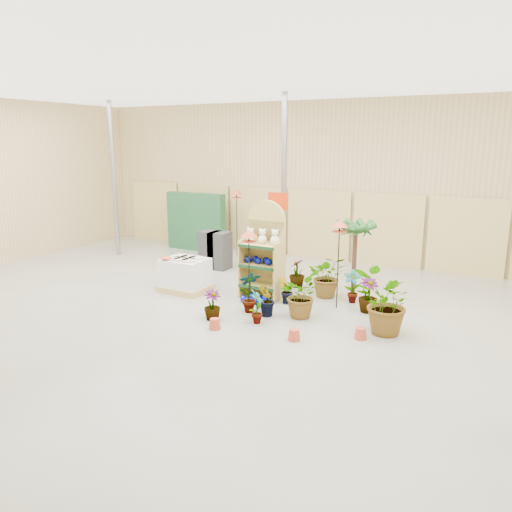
% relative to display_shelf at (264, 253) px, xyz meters
% --- Properties ---
extents(room, '(15.20, 12.10, 4.70)m').
position_rel_display_shelf_xyz_m(room, '(-0.29, -1.00, 1.24)').
color(room, gray).
rests_on(room, ground).
extents(display_shelf, '(0.90, 0.56, 2.13)m').
position_rel_display_shelf_xyz_m(display_shelf, '(0.00, 0.00, 0.00)').
color(display_shelf, '#AC944C').
rests_on(display_shelf, ground).
extents(teddy_bears, '(0.78, 0.20, 0.33)m').
position_rel_display_shelf_xyz_m(teddy_bears, '(0.02, -0.10, 0.37)').
color(teddy_bears, white).
rests_on(teddy_bears, display_shelf).
extents(gazing_balls_shelf, '(0.78, 0.27, 0.15)m').
position_rel_display_shelf_xyz_m(gazing_balls_shelf, '(0.00, -0.12, -0.14)').
color(gazing_balls_shelf, '#030C81').
rests_on(gazing_balls_shelf, display_shelf).
extents(gazing_balls_floor, '(0.63, 0.39, 0.15)m').
position_rel_display_shelf_xyz_m(gazing_balls_floor, '(0.06, -0.51, -0.90)').
color(gazing_balls_floor, '#030C81').
rests_on(gazing_balls_floor, ground).
extents(pallet_stack, '(1.08, 0.91, 0.79)m').
position_rel_display_shelf_xyz_m(pallet_stack, '(-1.79, -0.49, -0.59)').
color(pallet_stack, tan).
rests_on(pallet_stack, ground).
extents(charcoal_planters, '(0.80, 0.50, 1.00)m').
position_rel_display_shelf_xyz_m(charcoal_planters, '(-2.32, 1.61, -0.48)').
color(charcoal_planters, black).
rests_on(charcoal_planters, ground).
extents(trellis_stock, '(2.00, 0.30, 1.80)m').
position_rel_display_shelf_xyz_m(trellis_stock, '(-4.09, 3.29, -0.08)').
color(trellis_stock, '#1D4D2B').
rests_on(trellis_stock, ground).
extents(offer_sign, '(0.50, 0.08, 2.20)m').
position_rel_display_shelf_xyz_m(offer_sign, '(-0.19, 1.07, 0.59)').
color(offer_sign, gray).
rests_on(offer_sign, ground).
extents(bird_table_front, '(0.34, 0.34, 1.65)m').
position_rel_display_shelf_xyz_m(bird_table_front, '(0.12, -0.93, 0.55)').
color(bird_table_front, black).
rests_on(bird_table_front, ground).
extents(bird_table_right, '(0.34, 0.34, 1.84)m').
position_rel_display_shelf_xyz_m(bird_table_right, '(1.69, -0.01, 0.73)').
color(bird_table_right, black).
rests_on(bird_table_right, ground).
extents(bird_table_back, '(0.34, 0.34, 2.00)m').
position_rel_display_shelf_xyz_m(bird_table_back, '(-2.46, 3.02, 0.89)').
color(bird_table_back, black).
rests_on(bird_table_back, ground).
extents(palm, '(0.70, 0.70, 1.75)m').
position_rel_display_shelf_xyz_m(palm, '(1.66, 1.21, 0.52)').
color(palm, '#43291D').
rests_on(palm, ground).
extents(potted_plant_0, '(0.54, 0.54, 0.87)m').
position_rel_display_shelf_xyz_m(potted_plant_0, '(0.23, -1.09, -0.54)').
color(potted_plant_0, '#1E501E').
rests_on(potted_plant_0, ground).
extents(potted_plant_1, '(0.45, 0.48, 0.69)m').
position_rel_display_shelf_xyz_m(potted_plant_1, '(0.66, -1.17, -0.63)').
color(potted_plant_1, '#1E501E').
rests_on(potted_plant_1, ground).
extents(potted_plant_2, '(0.86, 0.94, 0.91)m').
position_rel_display_shelf_xyz_m(potted_plant_2, '(1.22, -0.86, -0.52)').
color(potted_plant_2, '#1E501E').
rests_on(potted_plant_2, ground).
extents(potted_plant_3, '(0.57, 0.57, 0.71)m').
position_rel_display_shelf_xyz_m(potted_plant_3, '(2.32, 0.03, -0.62)').
color(potted_plant_3, '#1E501E').
rests_on(potted_plant_3, ground).
extents(potted_plant_4, '(0.43, 0.34, 0.71)m').
position_rel_display_shelf_xyz_m(potted_plant_4, '(1.86, 0.47, -0.62)').
color(potted_plant_4, '#1E501E').
rests_on(potted_plant_4, ground).
extents(potted_plant_5, '(0.40, 0.38, 0.56)m').
position_rel_display_shelf_xyz_m(potted_plant_5, '(0.63, -0.25, -0.69)').
color(potted_plant_5, '#1E501E').
rests_on(potted_plant_5, ground).
extents(potted_plant_6, '(1.06, 1.00, 0.95)m').
position_rel_display_shelf_xyz_m(potted_plant_6, '(1.24, 0.63, -0.50)').
color(potted_plant_6, '#1E501E').
rests_on(potted_plant_6, ground).
extents(potted_plant_7, '(0.45, 0.45, 0.59)m').
position_rel_display_shelf_xyz_m(potted_plant_7, '(-0.21, -1.80, -0.68)').
color(potted_plant_7, '#1E501E').
rests_on(potted_plant_7, ground).
extents(potted_plant_8, '(0.31, 0.39, 0.67)m').
position_rel_display_shelf_xyz_m(potted_plant_8, '(0.66, -1.59, -0.64)').
color(potted_plant_8, '#1E501E').
rests_on(potted_plant_8, ground).
extents(potted_plant_10, '(1.36, 1.38, 1.16)m').
position_rel_display_shelf_xyz_m(potted_plant_10, '(2.91, -1.01, -0.40)').
color(potted_plant_10, '#1E501E').
rests_on(potted_plant_10, ground).
extents(potted_plant_11, '(0.40, 0.40, 0.67)m').
position_rel_display_shelf_xyz_m(potted_plant_11, '(0.35, 1.02, -0.64)').
color(potted_plant_11, '#1E501E').
rests_on(potted_plant_11, ground).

